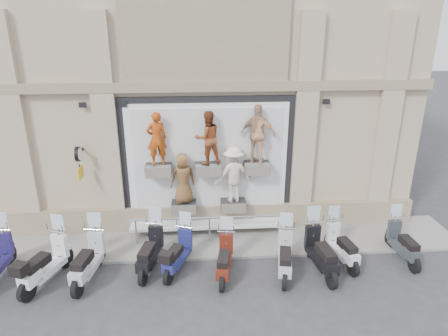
{
  "coord_description": "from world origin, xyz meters",
  "views": [
    {
      "loc": [
        -0.32,
        -9.17,
        6.75
      ],
      "look_at": [
        0.45,
        1.9,
        2.6
      ],
      "focal_mm": 32.0,
      "sensor_mm": 36.0,
      "label": 1
    }
  ],
  "objects": [
    {
      "name": "scooter_e",
      "position": [
        -0.94,
        0.61,
        0.77
      ],
      "size": [
        1.18,
        1.96,
        1.53
      ],
      "primitive_type": null,
      "rotation": [
        0.0,
        0.0,
        -0.36
      ],
      "color": "navy",
      "rests_on": "ground"
    },
    {
      "name": "shop_vitrine",
      "position": [
        0.15,
        2.74,
        2.43
      ],
      "size": [
        5.6,
        0.93,
        4.3
      ],
      "color": "black",
      "rests_on": "ground"
    },
    {
      "name": "scooter_j",
      "position": [
        5.68,
        0.69,
        0.76
      ],
      "size": [
        0.62,
        1.89,
        1.51
      ],
      "primitive_type": null,
      "rotation": [
        0.0,
        0.0,
        0.04
      ],
      "color": "#2A3033",
      "rests_on": "ground"
    },
    {
      "name": "clock_sign_bracket",
      "position": [
        -3.9,
        2.47,
        2.8
      ],
      "size": [
        0.1,
        0.8,
        1.02
      ],
      "color": "black",
      "rests_on": "ground"
    },
    {
      "name": "ground",
      "position": [
        0.0,
        0.0,
        0.0
      ],
      "size": [
        90.0,
        90.0,
        0.0
      ],
      "primitive_type": "plane",
      "color": "#323234",
      "rests_on": "ground"
    },
    {
      "name": "scooter_i",
      "position": [
        3.81,
        0.67,
        0.77
      ],
      "size": [
        0.85,
        1.95,
        1.54
      ],
      "primitive_type": null,
      "rotation": [
        0.0,
        0.0,
        0.16
      ],
      "color": "silver",
      "rests_on": "ground"
    },
    {
      "name": "scooter_d",
      "position": [
        -1.73,
        0.7,
        0.81
      ],
      "size": [
        0.96,
        2.07,
        1.62
      ],
      "primitive_type": null,
      "rotation": [
        0.0,
        0.0,
        -0.2
      ],
      "color": "black",
      "rests_on": "ground"
    },
    {
      "name": "guard_rail",
      "position": [
        0.0,
        2.0,
        0.47
      ],
      "size": [
        5.06,
        0.1,
        0.93
      ],
      "primitive_type": null,
      "color": "#9EA0A5",
      "rests_on": "ground"
    },
    {
      "name": "scooter_h",
      "position": [
        3.06,
        0.26,
        0.86
      ],
      "size": [
        0.84,
        2.17,
        1.71
      ],
      "primitive_type": null,
      "rotation": [
        0.0,
        0.0,
        0.11
      ],
      "color": "black",
      "rests_on": "ground"
    },
    {
      "name": "scooter_c",
      "position": [
        -3.36,
        0.34,
        0.85
      ],
      "size": [
        0.93,
        2.16,
        1.7
      ],
      "primitive_type": null,
      "rotation": [
        0.0,
        0.0,
        -0.16
      ],
      "color": "#A5ACB2",
      "rests_on": "ground"
    },
    {
      "name": "building",
      "position": [
        0.0,
        7.0,
        6.0
      ],
      "size": [
        14.0,
        8.6,
        12.0
      ],
      "primitive_type": null,
      "color": "tan",
      "rests_on": "ground"
    },
    {
      "name": "sidewalk",
      "position": [
        0.0,
        2.1,
        0.04
      ],
      "size": [
        16.0,
        2.2,
        0.08
      ],
      "primitive_type": "cube",
      "color": "gray",
      "rests_on": "ground"
    },
    {
      "name": "scooter_g",
      "position": [
        2.04,
        0.22,
        0.79
      ],
      "size": [
        0.96,
        2.02,
        1.58
      ],
      "primitive_type": null,
      "rotation": [
        0.0,
        0.0,
        -0.21
      ],
      "color": "#A6A7AD",
      "rests_on": "ground"
    },
    {
      "name": "scooter_f",
      "position": [
        0.35,
        0.24,
        0.76
      ],
      "size": [
        0.85,
        1.93,
        1.52
      ],
      "primitive_type": null,
      "rotation": [
        0.0,
        0.0,
        -0.17
      ],
      "color": "#4F180D",
      "rests_on": "ground"
    },
    {
      "name": "scooter_b",
      "position": [
        -4.46,
        0.25,
        0.86
      ],
      "size": [
        1.3,
        2.21,
        1.73
      ],
      "primitive_type": null,
      "rotation": [
        0.0,
        0.0,
        -0.35
      ],
      "color": "white",
      "rests_on": "ground"
    }
  ]
}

